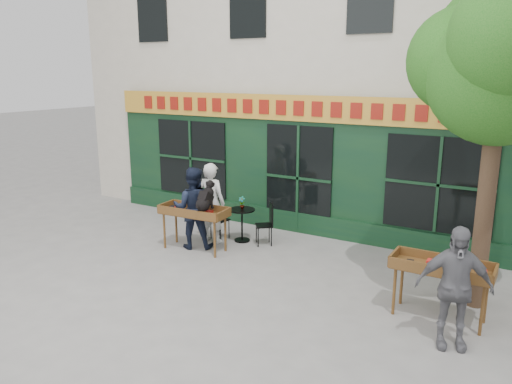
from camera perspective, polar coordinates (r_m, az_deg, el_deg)
ground at (r=10.38m, az=-0.96°, el=-8.01°), size 80.00×80.00×0.00m
building at (r=15.11m, az=11.52°, el=17.72°), size 14.00×7.26×10.00m
street_tree at (r=8.60m, az=26.65°, el=14.11°), size 3.05×2.90×5.60m
book_cart_center at (r=10.90m, az=-7.10°, el=-2.47°), size 1.54×0.72×0.99m
dog at (r=10.54m, az=-5.83°, el=-0.37°), size 0.38×0.62×0.60m
woman at (r=11.38m, az=-5.11°, el=-1.23°), size 0.70×0.48×1.84m
book_cart_right at (r=8.35m, az=20.45°, el=-8.36°), size 1.50×0.63×0.99m
man_right at (r=7.59m, az=21.68°, el=-10.08°), size 1.14×0.76×1.79m
bistro_table at (r=11.45m, az=-1.62°, el=-3.04°), size 0.60×0.60×0.76m
bistro_chair_left at (r=11.72m, az=-4.50°, el=-2.61°), size 0.40×0.40×0.95m
bistro_chair_right at (r=11.23m, az=1.35°, el=-3.29°), size 0.51×0.51×0.95m
potted_plant at (r=11.35m, az=-1.63°, el=-1.23°), size 0.17×0.13×0.30m
man_left at (r=11.03m, az=-7.21°, el=-1.81°), size 1.11×1.03×1.82m
chalkboard at (r=13.52m, az=-6.46°, el=-1.14°), size 0.58×0.29×0.79m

